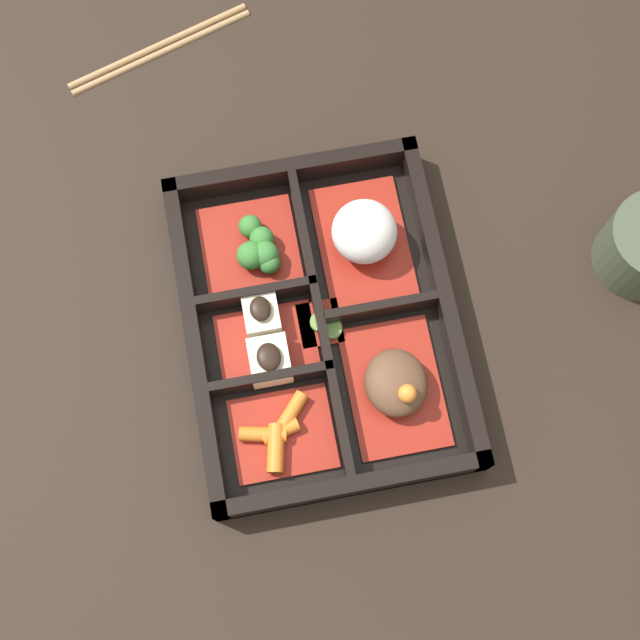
# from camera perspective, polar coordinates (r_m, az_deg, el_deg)

# --- Properties ---
(ground_plane) EXTENTS (3.00, 3.00, 0.00)m
(ground_plane) POSITION_cam_1_polar(r_m,az_deg,el_deg) (0.85, -0.00, -0.47)
(ground_plane) COLOR black
(bento_base) EXTENTS (0.32, 0.25, 0.01)m
(bento_base) POSITION_cam_1_polar(r_m,az_deg,el_deg) (0.85, -0.00, -0.38)
(bento_base) COLOR black
(bento_base) RESTS_ON ground_plane
(bento_rim) EXTENTS (0.32, 0.25, 0.04)m
(bento_rim) POSITION_cam_1_polar(r_m,az_deg,el_deg) (0.83, -0.12, -0.15)
(bento_rim) COLOR black
(bento_rim) RESTS_ON ground_plane
(bowl_rice) EXTENTS (0.13, 0.09, 0.06)m
(bowl_rice) POSITION_cam_1_polar(r_m,az_deg,el_deg) (0.85, 2.83, 5.52)
(bowl_rice) COLOR maroon
(bowl_rice) RESTS_ON bento_base
(bowl_stew) EXTENTS (0.13, 0.09, 0.05)m
(bowl_stew) POSITION_cam_1_polar(r_m,az_deg,el_deg) (0.81, 4.87, -4.13)
(bowl_stew) COLOR maroon
(bowl_stew) RESTS_ON bento_base
(bowl_greens) EXTENTS (0.09, 0.09, 0.03)m
(bowl_greens) POSITION_cam_1_polar(r_m,az_deg,el_deg) (0.86, -4.16, 4.66)
(bowl_greens) COLOR maroon
(bowl_greens) RESTS_ON bento_base
(bowl_tofu) EXTENTS (0.09, 0.09, 0.03)m
(bowl_tofu) POSITION_cam_1_polar(r_m,az_deg,el_deg) (0.82, -3.48, -1.23)
(bowl_tofu) COLOR maroon
(bowl_tofu) RESTS_ON bento_base
(bowl_carrots) EXTENTS (0.08, 0.09, 0.02)m
(bowl_carrots) POSITION_cam_1_polar(r_m,az_deg,el_deg) (0.81, -2.57, -7.28)
(bowl_carrots) COLOR maroon
(bowl_carrots) RESTS_ON bento_base
(bowl_pickles) EXTENTS (0.04, 0.04, 0.01)m
(bowl_pickles) POSITION_cam_1_polar(r_m,az_deg,el_deg) (0.84, 0.30, -0.19)
(bowl_pickles) COLOR maroon
(bowl_pickles) RESTS_ON bento_base
(chopsticks) EXTENTS (0.08, 0.20, 0.01)m
(chopsticks) POSITION_cam_1_polar(r_m,az_deg,el_deg) (0.99, -10.25, 16.78)
(chopsticks) COLOR #A87F51
(chopsticks) RESTS_ON ground_plane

